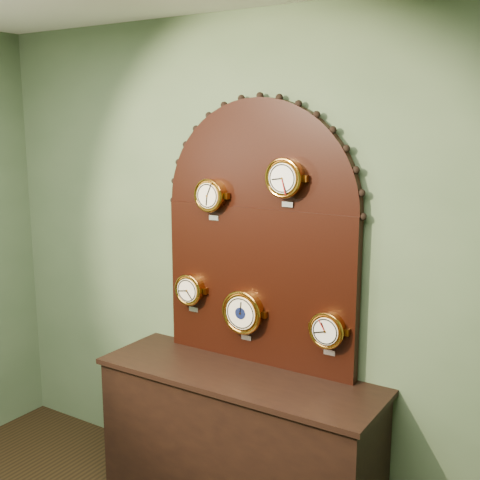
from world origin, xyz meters
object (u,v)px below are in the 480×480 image
Objects in this scene: roman_clock at (210,195)px; barometer at (243,312)px; arabic_clock at (285,178)px; tide_clock at (328,330)px; display_board at (259,226)px; shop_counter at (238,445)px; hygrometer at (190,289)px.

roman_clock is 0.69m from barometer.
arabic_clock is 1.06× the size of tide_clock.
barometer is at bearing -132.57° from display_board.
arabic_clock is 0.86× the size of barometer.
barometer reaches higher than shop_counter.
hygrometer is at bearing 179.98° from roman_clock.
arabic_clock reaches higher than barometer.
display_board is 0.68m from tide_clock.
roman_clock is 0.49m from arabic_clock.
tide_clock is (0.75, -0.00, -0.66)m from roman_clock.
shop_counter is at bearing -90.00° from display_board.
roman_clock reaches higher than shop_counter.
hygrometer is (-0.44, 0.15, 0.81)m from shop_counter.
display_board reaches higher than shop_counter.
arabic_clock is (0.48, -0.00, 0.12)m from roman_clock.
display_board is 6.10× the size of tide_clock.
display_board is (0.00, 0.22, 1.23)m from shop_counter.
barometer is at bearing -179.74° from arabic_clock.
shop_counter is at bearing -67.90° from barometer.
roman_clock is at bearing 179.56° from barometer.
roman_clock is 1.01× the size of hygrometer.
display_board is at bearing 161.19° from arabic_clock.
roman_clock is at bearing -0.02° from hygrometer.
shop_counter is at bearing -141.68° from arabic_clock.
hygrometer is 0.39m from barometer.
hygrometer is at bearing 179.94° from arabic_clock.
roman_clock is 0.98× the size of tide_clock.
roman_clock is at bearing 179.99° from tide_clock.
shop_counter is 6.53× the size of roman_clock.
display_board is at bearing 13.00° from roman_clock.
arabic_clock is 0.95m from hygrometer.
arabic_clock is at bearing -179.91° from tide_clock.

